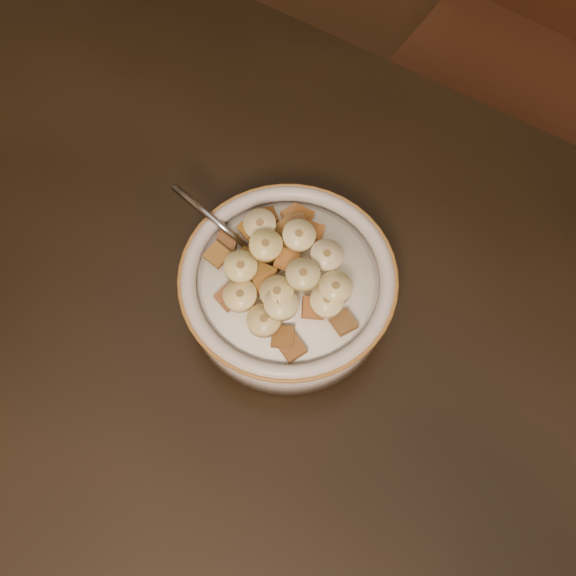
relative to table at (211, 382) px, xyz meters
The scene contains 39 objects.
floor 0.78m from the table, ahead, with size 4.00×4.50×0.10m, color #422816.
table is the anchor object (origin of this frame).
chair 0.87m from the table, 86.87° to the left, with size 0.41×0.41×0.92m, color #371C0E.
cereal_bowl 0.12m from the table, 78.80° to the left, with size 0.20×0.20×0.05m, color #B3AEA4.
milk 0.13m from the table, 78.80° to the left, with size 0.16×0.16×0.00m, color white.
spoon 0.13m from the table, 95.17° to the left, with size 0.04×0.05×0.01m, color #979797.
cereal_square_0 0.12m from the table, 84.40° to the left, with size 0.02×0.02×0.01m, color brown.
cereal_square_1 0.14m from the table, 56.61° to the left, with size 0.02×0.02×0.01m, color #914C1B.
cereal_square_2 0.13m from the table, 117.65° to the left, with size 0.02×0.02×0.01m, color #8F551C.
cereal_square_3 0.13m from the table, 87.49° to the left, with size 0.02×0.02×0.01m, color brown.
cereal_square_4 0.11m from the table, 90.95° to the left, with size 0.02×0.02×0.01m, color brown.
cereal_square_5 0.14m from the table, 114.48° to the left, with size 0.02×0.02×0.01m, color brown.
cereal_square_6 0.16m from the table, 105.87° to the left, with size 0.02×0.02×0.01m, color #97661D.
cereal_square_7 0.19m from the table, 93.43° to the left, with size 0.02×0.02×0.01m, color #935926.
cereal_square_8 0.10m from the table, 102.69° to the left, with size 0.02×0.02×0.01m, color brown.
cereal_square_9 0.17m from the table, 93.50° to the left, with size 0.02×0.02×0.01m, color olive.
cereal_square_10 0.19m from the table, 90.94° to the left, with size 0.02×0.02×0.01m, color brown.
cereal_square_11 0.11m from the table, 38.83° to the left, with size 0.02×0.02×0.01m, color brown.
cereal_square_12 0.18m from the table, 91.11° to the left, with size 0.02×0.02×0.01m, color brown.
cereal_square_13 0.13m from the table, 102.02° to the left, with size 0.02×0.02×0.01m, color brown.
cereal_square_14 0.16m from the table, 85.03° to the left, with size 0.02×0.02×0.01m, color brown.
cereal_square_15 0.15m from the table, 46.80° to the left, with size 0.02×0.02×0.01m, color #9A6434.
cereal_square_16 0.17m from the table, 102.01° to the left, with size 0.02×0.02×0.01m, color brown.
cereal_square_17 0.15m from the table, 82.15° to the left, with size 0.02×0.02×0.01m, color #9D6627.
cereal_square_18 0.11m from the table, 47.36° to the left, with size 0.02×0.02×0.01m, color brown.
cereal_square_19 0.18m from the table, 84.32° to the left, with size 0.02×0.02×0.01m, color brown.
cereal_square_20 0.16m from the table, 105.23° to the left, with size 0.02×0.02×0.01m, color brown.
banana_slice_0 0.13m from the table, 71.61° to the left, with size 0.03×0.03×0.01m, color #E5C66E.
banana_slice_1 0.17m from the table, 71.92° to the left, with size 0.03×0.03×0.01m, color #FFE8A4.
banana_slice_2 0.17m from the table, 84.44° to the left, with size 0.03×0.03×0.01m, color #DFD17B.
banana_slice_3 0.11m from the table, 91.43° to the left, with size 0.03×0.03×0.01m, color #EDD077.
banana_slice_4 0.13m from the table, 100.37° to the left, with size 0.03×0.03×0.01m, color #E5CD7A.
banana_slice_5 0.15m from the table, 69.50° to the left, with size 0.03×0.03×0.01m, color beige.
banana_slice_6 0.15m from the table, 56.15° to the left, with size 0.03×0.03×0.01m, color #FFE7A9.
banana_slice_7 0.16m from the table, 59.51° to the left, with size 0.03×0.03×0.01m, color #F4DD8E.
banana_slice_8 0.15m from the table, 93.17° to the left, with size 0.03×0.03×0.01m, color #FBDC78.
banana_slice_9 0.11m from the table, 61.83° to the left, with size 0.03×0.03×0.01m, color #D4BB72.
banana_slice_10 0.13m from the table, 64.21° to the left, with size 0.03×0.03×0.01m, color #F4E09E.
banana_slice_11 0.16m from the table, 101.02° to the left, with size 0.03×0.03×0.01m, color #CEC582.
Camera 1 is at (0.17, -0.12, 1.35)m, focal length 40.00 mm.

